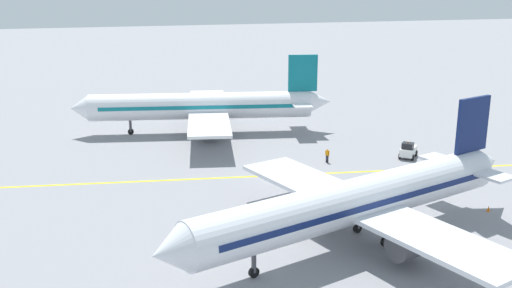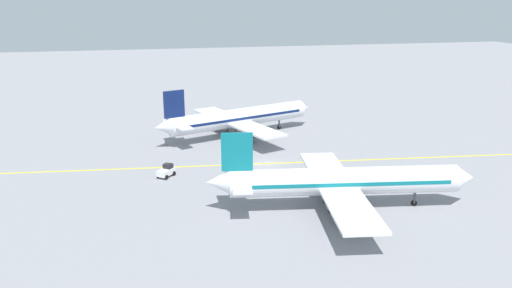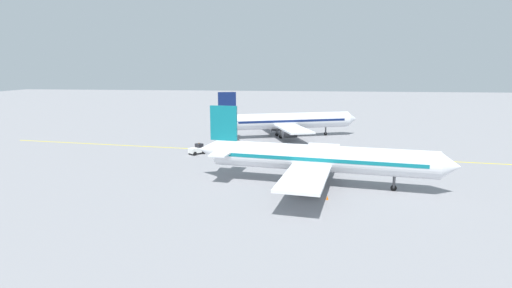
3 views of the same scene
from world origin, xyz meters
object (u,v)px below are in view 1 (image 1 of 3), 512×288
object	(u,v)px
airplane_at_gate	(359,201)
airplane_adjacent_stand	(204,106)
traffic_cone_near_nose	(190,121)
traffic_cone_mid_apron	(488,209)
baggage_tug_white	(408,150)
ground_crew_worker	(327,155)

from	to	relation	value
airplane_at_gate	airplane_adjacent_stand	world-z (taller)	same
traffic_cone_near_nose	airplane_adjacent_stand	bearing A→B (deg)	-170.13
traffic_cone_near_nose	traffic_cone_mid_apron	bearing A→B (deg)	-151.88
airplane_at_gate	baggage_tug_white	size ratio (longest dim) A/B	10.55
baggage_tug_white	traffic_cone_mid_apron	distance (m)	17.18
baggage_tug_white	ground_crew_worker	distance (m)	10.03
airplane_at_gate	ground_crew_worker	world-z (taller)	airplane_at_gate
airplane_at_gate	traffic_cone_near_nose	distance (m)	44.94
airplane_at_gate	traffic_cone_mid_apron	xyz separation A→B (m)	(3.42, -14.54, -3.43)
airplane_adjacent_stand	ground_crew_worker	xyz separation A→B (m)	(-16.86, -11.61, -2.80)
airplane_adjacent_stand	traffic_cone_mid_apron	distance (m)	40.48
airplane_at_gate	traffic_cone_mid_apron	size ratio (longest dim) A/B	62.60
ground_crew_worker	airplane_at_gate	bearing A→B (deg)	165.61
baggage_tug_white	traffic_cone_mid_apron	bearing A→B (deg)	176.98
airplane_at_gate	ground_crew_worker	xyz separation A→B (m)	(21.16, -5.43, -2.80)
airplane_adjacent_stand	baggage_tug_white	world-z (taller)	airplane_adjacent_stand
traffic_cone_near_nose	traffic_cone_mid_apron	xyz separation A→B (m)	(-40.79, -21.80, 0.00)
airplane_adjacent_stand	traffic_cone_near_nose	size ratio (longest dim) A/B	64.50
ground_crew_worker	traffic_cone_near_nose	bearing A→B (deg)	28.83
baggage_tug_white	traffic_cone_near_nose	size ratio (longest dim) A/B	5.93
traffic_cone_near_nose	ground_crew_worker	bearing A→B (deg)	-151.17
ground_crew_worker	traffic_cone_mid_apron	bearing A→B (deg)	-152.83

